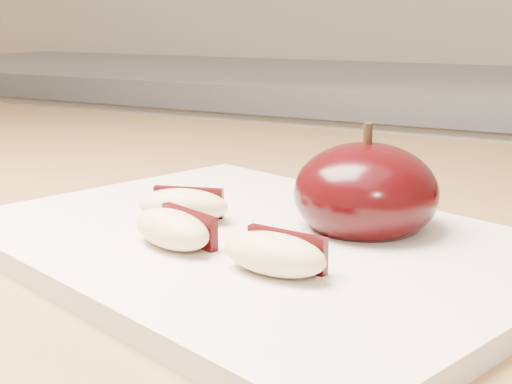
% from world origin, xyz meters
% --- Properties ---
extents(back_cabinet, '(2.40, 0.62, 0.94)m').
position_xyz_m(back_cabinet, '(0.00, 1.20, 0.47)').
color(back_cabinet, silver).
rests_on(back_cabinet, ground).
extents(cutting_board, '(0.38, 0.33, 0.01)m').
position_xyz_m(cutting_board, '(0.09, 0.36, 0.91)').
color(cutting_board, beige).
rests_on(cutting_board, island_counter).
extents(apple_half, '(0.09, 0.09, 0.07)m').
position_xyz_m(apple_half, '(0.14, 0.40, 0.93)').
color(apple_half, black).
rests_on(apple_half, cutting_board).
extents(apple_wedge_a, '(0.06, 0.04, 0.02)m').
position_xyz_m(apple_wedge_a, '(0.04, 0.36, 0.92)').
color(apple_wedge_a, beige).
rests_on(apple_wedge_a, cutting_board).
extents(apple_wedge_b, '(0.06, 0.04, 0.02)m').
position_xyz_m(apple_wedge_b, '(0.06, 0.32, 0.92)').
color(apple_wedge_b, beige).
rests_on(apple_wedge_b, cutting_board).
extents(apple_wedge_c, '(0.06, 0.03, 0.02)m').
position_xyz_m(apple_wedge_c, '(0.13, 0.31, 0.92)').
color(apple_wedge_c, beige).
rests_on(apple_wedge_c, cutting_board).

